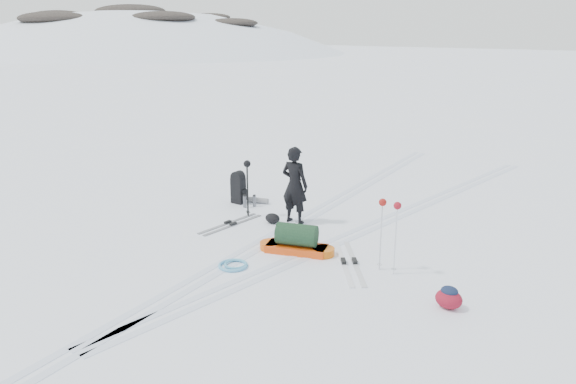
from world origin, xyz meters
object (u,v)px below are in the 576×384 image
at_px(expedition_rucksack, 241,188).
at_px(ski_poles_black, 247,171).
at_px(pulk_sled, 297,241).
at_px(skier, 295,185).

bearing_deg(expedition_rucksack, ski_poles_black, -41.54).
distance_m(pulk_sled, ski_poles_black, 2.48).
distance_m(skier, pulk_sled, 1.77).
xyz_separation_m(skier, expedition_rucksack, (-1.83, 0.40, -0.47)).
bearing_deg(expedition_rucksack, pulk_sled, -32.30).
xyz_separation_m(expedition_rucksack, ski_poles_black, (0.74, -0.65, 0.68)).
bearing_deg(pulk_sled, ski_poles_black, 134.14).
relative_size(pulk_sled, expedition_rucksack, 1.87).
bearing_deg(skier, ski_poles_black, 10.36).
bearing_deg(skier, expedition_rucksack, -14.60).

